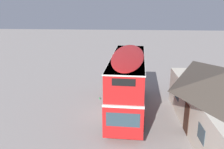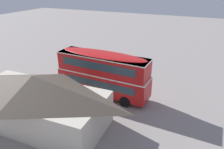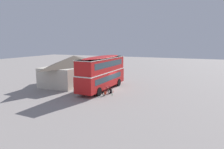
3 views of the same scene
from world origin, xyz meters
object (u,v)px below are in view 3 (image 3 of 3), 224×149
(touring_bicycle, at_px, (107,92))
(water_bottle_red_squeeze, at_px, (113,92))
(water_bottle_green_metal, at_px, (112,95))
(backpack_on_ground, at_px, (111,91))
(double_decker_bus, at_px, (102,71))

(touring_bicycle, bearing_deg, water_bottle_red_squeeze, -12.83)
(touring_bicycle, xyz_separation_m, water_bottle_red_squeeze, (1.29, -0.29, -0.26))
(touring_bicycle, bearing_deg, water_bottle_green_metal, -90.54)
(backpack_on_ground, bearing_deg, double_decker_bus, 53.94)
(touring_bicycle, distance_m, water_bottle_green_metal, 0.78)
(double_decker_bus, height_order, touring_bicycle, double_decker_bus)
(double_decker_bus, height_order, water_bottle_red_squeeze, double_decker_bus)
(backpack_on_ground, bearing_deg, water_bottle_red_squeeze, -20.68)
(double_decker_bus, bearing_deg, backpack_on_ground, -126.06)
(double_decker_bus, distance_m, water_bottle_green_metal, 4.25)
(water_bottle_green_metal, relative_size, water_bottle_red_squeeze, 0.92)
(double_decker_bus, xyz_separation_m, water_bottle_red_squeeze, (-1.01, -2.07, -2.53))
(touring_bicycle, height_order, backpack_on_ground, touring_bicycle)
(double_decker_bus, bearing_deg, water_bottle_green_metal, -132.67)
(touring_bicycle, height_order, water_bottle_green_metal, touring_bicycle)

